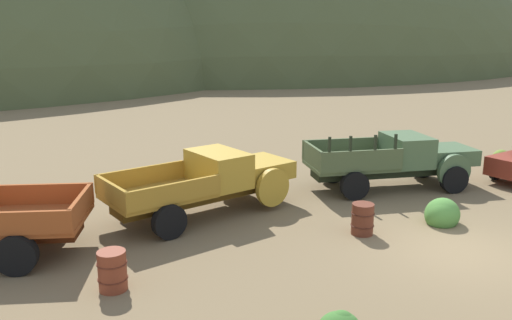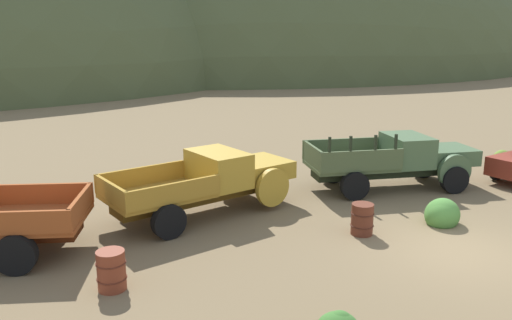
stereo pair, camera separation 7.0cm
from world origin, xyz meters
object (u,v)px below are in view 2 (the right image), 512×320
at_px(truck_mustard, 215,180).
at_px(oil_drum_spare, 111,270).
at_px(truck_weathered_green, 403,160).
at_px(oil_drum_foreground, 362,219).

distance_m(truck_mustard, oil_drum_spare, 5.42).
xyz_separation_m(truck_mustard, truck_weathered_green, (6.99, -0.35, -0.01)).
xyz_separation_m(oil_drum_spare, oil_drum_foreground, (6.79, 0.38, -0.01)).
height_order(truck_mustard, oil_drum_foreground, truck_mustard).
xyz_separation_m(truck_mustard, oil_drum_foreground, (3.01, -3.47, -0.57)).
distance_m(truck_mustard, truck_weathered_green, 7.00).
bearing_deg(truck_weathered_green, oil_drum_spare, -149.31).
bearing_deg(oil_drum_foreground, oil_drum_spare, -176.80).
height_order(truck_mustard, oil_drum_spare, truck_mustard).
xyz_separation_m(truck_weathered_green, oil_drum_foreground, (-3.97, -3.12, -0.56)).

